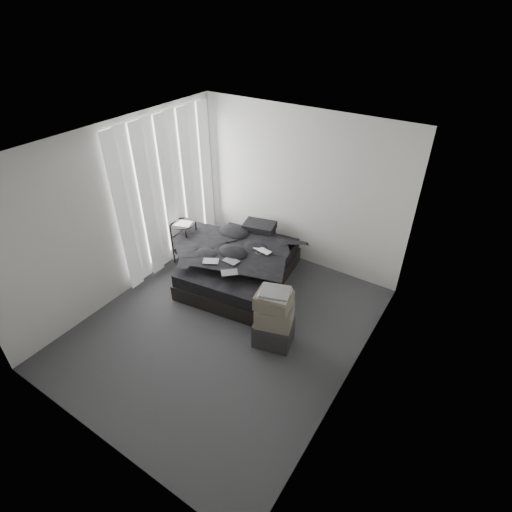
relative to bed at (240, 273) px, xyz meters
The scene contains 25 objects.
floor 1.12m from the bed, 66.07° to the right, with size 3.60×4.20×0.01m, color #333336.
ceiling 2.71m from the bed, 66.07° to the right, with size 3.60×4.20×0.01m, color white.
wall_back 1.66m from the bed, 67.27° to the left, with size 3.60×0.01×2.60m, color silver.
wall_front 3.36m from the bed, 81.75° to the right, with size 3.60×0.01×2.60m, color silver.
wall_left 2.06m from the bed, 142.88° to the right, with size 0.01×4.20×2.60m, color silver.
wall_right 2.74m from the bed, 24.36° to the right, with size 0.01×4.20×2.60m, color silver.
window_left 1.81m from the bed, behind, with size 0.02×2.00×2.30m, color white.
curtain_left 1.73m from the bed, behind, with size 0.06×2.12×2.48m, color white.
bed is the anchor object (origin of this frame).
mattress 0.23m from the bed, behind, with size 1.36×1.81×0.20m, color black.
duvet 0.44m from the bed, 82.39° to the right, with size 1.37×1.59×0.22m, color black.
pillow_lower 0.82m from the bed, 101.19° to the left, with size 0.56×0.38×0.13m, color black.
pillow_upper 0.87m from the bed, 96.14° to the left, with size 0.52×0.36×0.12m, color black.
laptop 0.65m from the bed, 15.11° to the left, with size 0.30×0.19×0.02m, color silver.
comic_a 0.77m from the bed, 106.83° to the right, with size 0.24×0.15×0.01m, color black.
comic_b 0.66m from the bed, 75.26° to the right, with size 0.24×0.15×0.01m, color black.
comic_c 0.86m from the bed, 67.97° to the right, with size 0.24×0.15×0.01m, color black.
side_stand 1.14m from the bed, behind, with size 0.40×0.40×0.74m, color black.
papers 1.26m from the bed, behind, with size 0.28×0.21×0.01m, color white.
floor_books 0.56m from the bed, 165.64° to the left, with size 0.13×0.18×0.13m, color black.
box_lower 1.50m from the bed, 37.75° to the right, with size 0.49×0.39×0.36m, color black.
box_mid 1.56m from the bed, 37.69° to the right, with size 0.46×0.36×0.28m, color #5C5649.
box_upper 1.61m from the bed, 38.07° to the right, with size 0.44×0.35×0.19m, color #5C5649.
art_book_white 1.66m from the bed, 37.75° to the right, with size 0.38×0.30×0.04m, color silver.
art_book_snake 1.69m from the bed, 37.69° to the right, with size 0.36×0.29×0.03m, color silver.
Camera 1 is at (2.63, -3.24, 4.03)m, focal length 28.00 mm.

